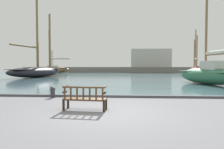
# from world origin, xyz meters

# --- Properties ---
(ground_plane) EXTENTS (160.00, 160.00, 0.00)m
(ground_plane) POSITION_xyz_m (0.00, 0.00, 0.00)
(ground_plane) COLOR slate
(harbor_water) EXTENTS (100.00, 80.00, 0.08)m
(harbor_water) POSITION_xyz_m (0.00, 44.00, 0.04)
(harbor_water) COLOR #476670
(harbor_water) RESTS_ON ground
(quay_edge_kerb) EXTENTS (40.00, 0.30, 0.12)m
(quay_edge_kerb) POSITION_xyz_m (0.00, 3.85, 0.06)
(quay_edge_kerb) COLOR #4C4C50
(quay_edge_kerb) RESTS_ON ground
(park_bench) EXTENTS (1.64, 0.67, 0.92)m
(park_bench) POSITION_xyz_m (-0.80, 0.47, 0.47)
(park_bench) COLOR black
(park_bench) RESTS_ON ground
(sailboat_far_starboard) EXTENTS (6.15, 11.17, 15.14)m
(sailboat_far_starboard) POSITION_xyz_m (-12.73, 22.66, 1.16)
(sailboat_far_starboard) COLOR black
(sailboat_far_starboard) RESTS_ON harbor_water
(sailboat_nearest_port) EXTENTS (9.68, 3.48, 10.67)m
(sailboat_nearest_port) POSITION_xyz_m (-17.76, 41.52, 1.13)
(sailboat_nearest_port) COLOR brown
(sailboat_nearest_port) RESTS_ON harbor_water
(sailboat_far_port) EXTENTS (3.99, 10.27, 9.41)m
(sailboat_far_port) POSITION_xyz_m (15.49, 36.09, 1.07)
(sailboat_far_port) COLOR maroon
(sailboat_far_port) RESTS_ON harbor_water
(sailboat_mid_port) EXTENTS (4.08, 8.00, 8.81)m
(sailboat_mid_port) POSITION_xyz_m (8.16, 11.69, 0.97)
(sailboat_mid_port) COLOR #2D6647
(sailboat_mid_port) RESTS_ON harbor_water
(mooring_bollard) EXTENTS (0.27, 0.27, 0.59)m
(mooring_bollard) POSITION_xyz_m (-3.14, 3.45, 0.33)
(mooring_bollard) COLOR #2D2D33
(mooring_bollard) RESTS_ON ground
(far_breakwater) EXTENTS (56.95, 2.40, 6.70)m
(far_breakwater) POSITION_xyz_m (2.31, 49.57, 1.96)
(far_breakwater) COLOR slate
(far_breakwater) RESTS_ON ground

